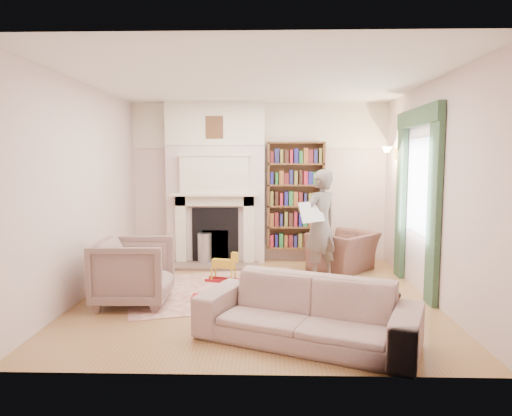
{
  "coord_description": "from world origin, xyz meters",
  "views": [
    {
      "loc": [
        0.17,
        -5.91,
        1.8
      ],
      "look_at": [
        0.0,
        0.25,
        1.15
      ],
      "focal_mm": 32.0,
      "sensor_mm": 36.0,
      "label": 1
    }
  ],
  "objects_px": {
    "armchair_left": "(134,271)",
    "bookcase": "(296,196)",
    "coffee_table": "(363,307)",
    "man_reading": "(320,225)",
    "sofa": "(306,311)",
    "rocking_horse": "(223,267)",
    "paraffin_heater": "(205,249)",
    "armchair_reading": "(343,252)"
  },
  "relations": [
    {
      "from": "armchair_left",
      "to": "bookcase",
      "type": "bearing_deg",
      "value": -43.13
    },
    {
      "from": "bookcase",
      "to": "coffee_table",
      "type": "relative_size",
      "value": 2.64
    },
    {
      "from": "man_reading",
      "to": "coffee_table",
      "type": "relative_size",
      "value": 2.37
    },
    {
      "from": "bookcase",
      "to": "sofa",
      "type": "bearing_deg",
      "value": -91.67
    },
    {
      "from": "bookcase",
      "to": "rocking_horse",
      "type": "height_order",
      "value": "bookcase"
    },
    {
      "from": "sofa",
      "to": "rocking_horse",
      "type": "relative_size",
      "value": 4.13
    },
    {
      "from": "paraffin_heater",
      "to": "sofa",
      "type": "bearing_deg",
      "value": -66.15
    },
    {
      "from": "coffee_table",
      "to": "armchair_left",
      "type": "bearing_deg",
      "value": 168.59
    },
    {
      "from": "rocking_horse",
      "to": "bookcase",
      "type": "bearing_deg",
      "value": 66.1
    },
    {
      "from": "coffee_table",
      "to": "rocking_horse",
      "type": "xyz_separation_m",
      "value": [
        -1.68,
        1.79,
        0.0
      ]
    },
    {
      "from": "man_reading",
      "to": "paraffin_heater",
      "type": "xyz_separation_m",
      "value": [
        -1.87,
        0.94,
        -0.56
      ]
    },
    {
      "from": "sofa",
      "to": "coffee_table",
      "type": "height_order",
      "value": "sofa"
    },
    {
      "from": "paraffin_heater",
      "to": "bookcase",
      "type": "bearing_deg",
      "value": 12.06
    },
    {
      "from": "sofa",
      "to": "armchair_left",
      "type": "bearing_deg",
      "value": 172.88
    },
    {
      "from": "armchair_left",
      "to": "rocking_horse",
      "type": "relative_size",
      "value": 1.74
    },
    {
      "from": "sofa",
      "to": "paraffin_heater",
      "type": "distance_m",
      "value": 3.63
    },
    {
      "from": "bookcase",
      "to": "sofa",
      "type": "distance_m",
      "value": 3.76
    },
    {
      "from": "bookcase",
      "to": "coffee_table",
      "type": "bearing_deg",
      "value": -80.63
    },
    {
      "from": "bookcase",
      "to": "coffee_table",
      "type": "height_order",
      "value": "bookcase"
    },
    {
      "from": "armchair_left",
      "to": "paraffin_heater",
      "type": "relative_size",
      "value": 1.64
    },
    {
      "from": "armchair_left",
      "to": "coffee_table",
      "type": "height_order",
      "value": "armchair_left"
    },
    {
      "from": "rocking_horse",
      "to": "sofa",
      "type": "bearing_deg",
      "value": -50.52
    },
    {
      "from": "paraffin_heater",
      "to": "rocking_horse",
      "type": "relative_size",
      "value": 1.06
    },
    {
      "from": "bookcase",
      "to": "paraffin_heater",
      "type": "bearing_deg",
      "value": -167.94
    },
    {
      "from": "armchair_reading",
      "to": "sofa",
      "type": "bearing_deg",
      "value": 27.97
    },
    {
      "from": "sofa",
      "to": "rocking_horse",
      "type": "height_order",
      "value": "sofa"
    },
    {
      "from": "armchair_left",
      "to": "man_reading",
      "type": "height_order",
      "value": "man_reading"
    },
    {
      "from": "coffee_table",
      "to": "paraffin_heater",
      "type": "xyz_separation_m",
      "value": [
        -2.11,
        2.9,
        0.05
      ]
    },
    {
      "from": "armchair_reading",
      "to": "paraffin_heater",
      "type": "distance_m",
      "value": 2.34
    },
    {
      "from": "armchair_reading",
      "to": "coffee_table",
      "type": "distance_m",
      "value": 2.57
    },
    {
      "from": "man_reading",
      "to": "coffee_table",
      "type": "xyz_separation_m",
      "value": [
        0.24,
        -1.96,
        -0.61
      ]
    },
    {
      "from": "rocking_horse",
      "to": "coffee_table",
      "type": "bearing_deg",
      "value": -32.52
    },
    {
      "from": "bookcase",
      "to": "man_reading",
      "type": "xyz_separation_m",
      "value": [
        0.29,
        -1.28,
        -0.34
      ]
    },
    {
      "from": "bookcase",
      "to": "man_reading",
      "type": "bearing_deg",
      "value": -77.1
    },
    {
      "from": "coffee_table",
      "to": "paraffin_heater",
      "type": "bearing_deg",
      "value": 130.21
    },
    {
      "from": "armchair_left",
      "to": "man_reading",
      "type": "relative_size",
      "value": 0.54
    },
    {
      "from": "bookcase",
      "to": "sofa",
      "type": "relative_size",
      "value": 0.86
    },
    {
      "from": "coffee_table",
      "to": "armchair_reading",
      "type": "bearing_deg",
      "value": 89.55
    },
    {
      "from": "armchair_left",
      "to": "coffee_table",
      "type": "xyz_separation_m",
      "value": [
        2.7,
        -0.75,
        -0.19
      ]
    },
    {
      "from": "armchair_reading",
      "to": "man_reading",
      "type": "bearing_deg",
      "value": 7.01
    },
    {
      "from": "armchair_reading",
      "to": "armchair_left",
      "type": "distance_m",
      "value": 3.42
    },
    {
      "from": "bookcase",
      "to": "man_reading",
      "type": "height_order",
      "value": "bookcase"
    }
  ]
}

